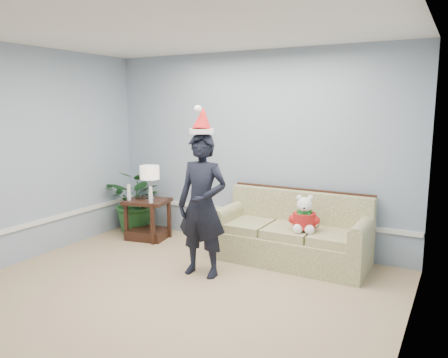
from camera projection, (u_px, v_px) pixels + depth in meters
room_shell at (134, 174)px, 3.92m from camera, size 4.54×5.04×2.74m
wainscot_trim at (126, 224)px, 5.65m from camera, size 4.49×4.99×0.06m
sofa at (292, 237)px, 5.54m from camera, size 1.90×0.82×0.89m
side_table at (148, 223)px, 6.50m from camera, size 0.70×0.62×0.59m
table_lamp at (150, 174)px, 6.36m from camera, size 0.28×0.28×0.51m
candle_pair at (140, 194)px, 6.29m from camera, size 0.46×0.06×0.23m
houseplant at (137, 201)px, 6.80m from camera, size 0.97×0.86×0.99m
man at (202, 205)px, 5.00m from camera, size 0.63×0.43×1.66m
santa_hat at (202, 121)px, 4.86m from camera, size 0.33×0.36×0.32m
teddy_bear at (304, 218)px, 5.23m from camera, size 0.34×0.35×0.45m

